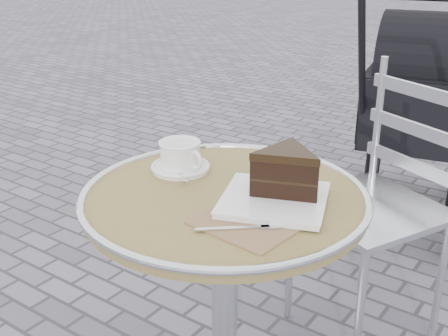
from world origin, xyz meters
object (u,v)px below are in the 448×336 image
Objects in this scene: cafe_table at (225,251)px; bistro_chair at (395,176)px; cappuccino_set at (181,158)px; baby_stroller at (420,116)px; cake_plate_set at (283,178)px.

bistro_chair is (0.20, 0.71, 0.02)m from cafe_table.
bistro_chair is (0.39, 0.65, -0.18)m from cappuccino_set.
cappuccino_set reaches higher than cafe_table.
cappuccino_set is 1.65m from baby_stroller.
baby_stroller is at bearing 92.18° from cappuccino_set.
cake_plate_set is 0.70m from bistro_chair.
baby_stroller is at bearing 74.68° from cake_plate_set.
cafe_table is 0.74m from bistro_chair.
baby_stroller reaches higher than cafe_table.
cake_plate_set reaches higher than cappuccino_set.
cappuccino_set is 0.78m from bistro_chair.
baby_stroller reaches higher than cake_plate_set.
baby_stroller is (-0.01, 1.68, -0.05)m from cafe_table.
cafe_table is 1.88× the size of cake_plate_set.
cappuccino_set is at bearing -95.86° from bistro_chair.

